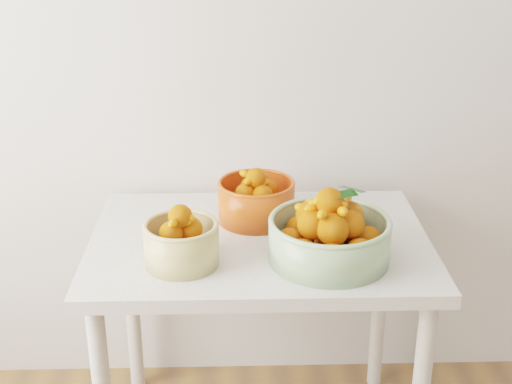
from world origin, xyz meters
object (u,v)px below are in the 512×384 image
(table, at_px, (259,266))
(bowl_cream, at_px, (181,242))
(bowl_green, at_px, (330,235))
(bowl_orange, at_px, (256,200))

(table, height_order, bowl_cream, bowl_cream)
(bowl_green, xyz_separation_m, bowl_orange, (-0.19, 0.27, -0.01))
(table, bearing_deg, bowl_cream, -144.11)
(bowl_green, height_order, bowl_orange, bowl_green)
(bowl_cream, distance_m, bowl_orange, 0.35)
(bowl_cream, height_order, bowl_orange, bowl_cream)
(bowl_orange, bearing_deg, bowl_cream, -126.57)
(bowl_orange, bearing_deg, bowl_green, -54.67)
(bowl_cream, relative_size, bowl_green, 0.58)
(table, distance_m, bowl_orange, 0.21)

